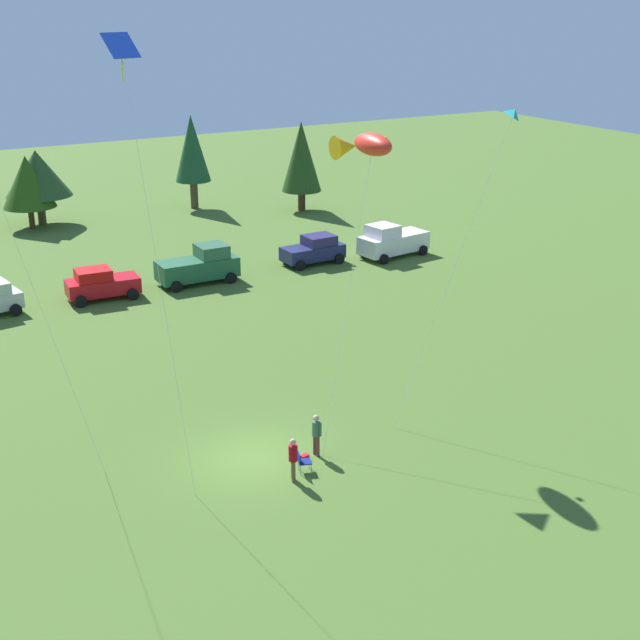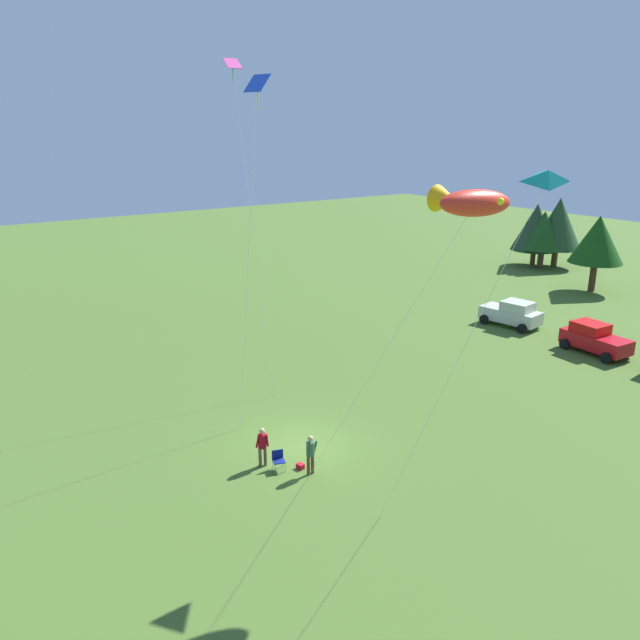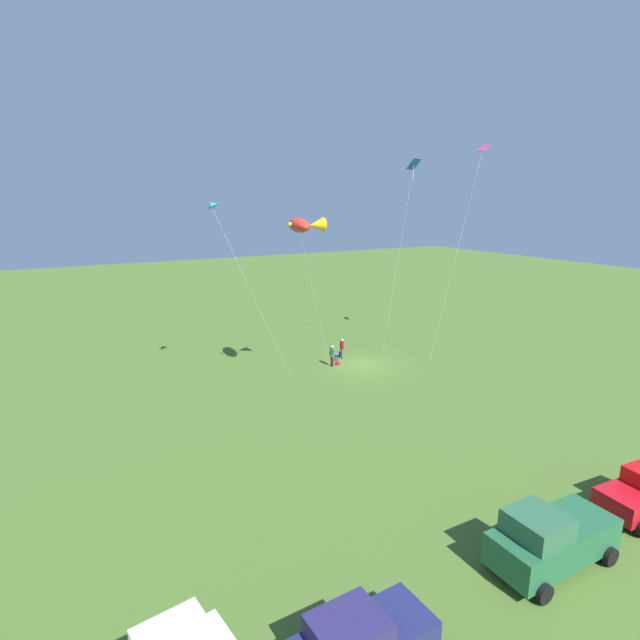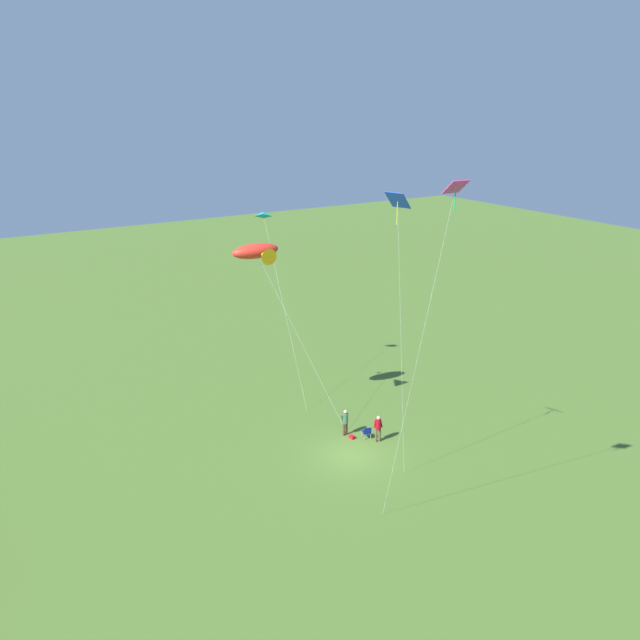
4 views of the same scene
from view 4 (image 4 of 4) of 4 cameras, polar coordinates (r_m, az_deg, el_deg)
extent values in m
plane|color=#466426|center=(37.76, 2.96, -12.25)|extent=(160.00, 160.00, 0.00)
cylinder|color=brown|center=(39.53, 2.19, -9.96)|extent=(0.14, 0.14, 0.85)
cylinder|color=brown|center=(39.65, 2.44, -9.87)|extent=(0.14, 0.14, 0.85)
cylinder|color=#375F41|center=(39.24, 2.33, -8.98)|extent=(0.36, 0.36, 0.62)
sphere|color=tan|center=(39.03, 2.34, -8.38)|extent=(0.24, 0.24, 0.24)
cylinder|color=#375F41|center=(39.16, 2.04, -8.99)|extent=(0.11, 0.25, 0.55)
cylinder|color=#375F41|center=(39.38, 2.51, -8.83)|extent=(0.10, 0.10, 0.55)
cube|color=navy|center=(39.33, 4.26, -10.18)|extent=(0.60, 0.60, 0.04)
cube|color=navy|center=(39.05, 4.37, -10.08)|extent=(0.18, 0.47, 0.40)
cylinder|color=#A5A8AD|center=(39.55, 3.86, -10.34)|extent=(0.03, 0.03, 0.42)
cylinder|color=#A5A8AD|center=(39.67, 4.45, -10.26)|extent=(0.03, 0.03, 0.42)
cylinder|color=#A5A8AD|center=(39.20, 4.05, -10.63)|extent=(0.03, 0.03, 0.42)
cylinder|color=#A5A8AD|center=(39.32, 4.65, -10.55)|extent=(0.03, 0.03, 0.42)
cylinder|color=brown|center=(39.01, 5.16, -10.46)|extent=(0.14, 0.14, 0.85)
cylinder|color=brown|center=(39.07, 5.48, -10.43)|extent=(0.14, 0.14, 0.85)
cylinder|color=maroon|center=(38.68, 5.35, -9.50)|extent=(0.44, 0.44, 0.62)
sphere|color=tan|center=(38.47, 5.37, -8.90)|extent=(0.24, 0.24, 0.24)
cylinder|color=maroon|center=(38.67, 5.04, -9.45)|extent=(0.13, 0.16, 0.56)
cylinder|color=maroon|center=(38.77, 5.62, -9.39)|extent=(0.16, 0.22, 0.56)
cube|color=red|center=(39.38, 2.93, -10.63)|extent=(0.36, 0.28, 0.22)
ellipsoid|color=red|center=(37.81, -5.93, 6.29)|extent=(1.49, 3.03, 1.01)
cone|color=#EFA90F|center=(36.68, -5.03, 5.92)|extent=(1.01, 0.96, 0.96)
sphere|color=yellow|center=(38.36, -6.85, 6.61)|extent=(0.24, 0.24, 0.24)
cylinder|color=silver|center=(38.41, -1.64, -2.23)|extent=(4.52, 3.78, 11.30)
cylinder|color=#4C3823|center=(40.03, 2.46, -10.26)|extent=(0.04, 0.04, 0.01)
cube|color=#D73A92|center=(23.67, 12.32, 11.81)|extent=(0.67, 0.83, 0.54)
cylinder|color=green|center=(23.73, 12.23, 10.67)|extent=(0.04, 0.04, 0.80)
cylinder|color=silver|center=(27.53, 8.52, -5.21)|extent=(4.02, 0.42, 16.82)
cylinder|color=#4C3823|center=(33.24, 5.75, -17.22)|extent=(0.04, 0.04, 0.01)
pyramid|color=teal|center=(43.09, -5.18, 9.63)|extent=(1.03, 1.12, 0.56)
cylinder|color=silver|center=(42.23, -3.19, 0.58)|extent=(5.46, 0.14, 12.43)
cylinder|color=#4C3823|center=(42.51, -1.18, -8.37)|extent=(0.04, 0.04, 0.01)
cube|color=blue|center=(29.00, 7.12, 10.82)|extent=(1.18, 0.98, 0.77)
cylinder|color=yellow|center=(29.09, 7.07, 9.63)|extent=(0.04, 0.04, 1.02)
cylinder|color=silver|center=(31.98, 7.44, -2.84)|extent=(0.92, 2.00, 15.53)
cylinder|color=#4C3823|center=(36.44, 7.69, -13.68)|extent=(0.04, 0.04, 0.01)
camera|label=1|loc=(48.40, 43.30, 11.07)|focal=50.00mm
camera|label=2|loc=(57.64, 2.61, 13.25)|focal=35.00mm
camera|label=3|loc=(50.19, -46.37, 5.41)|focal=28.00mm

